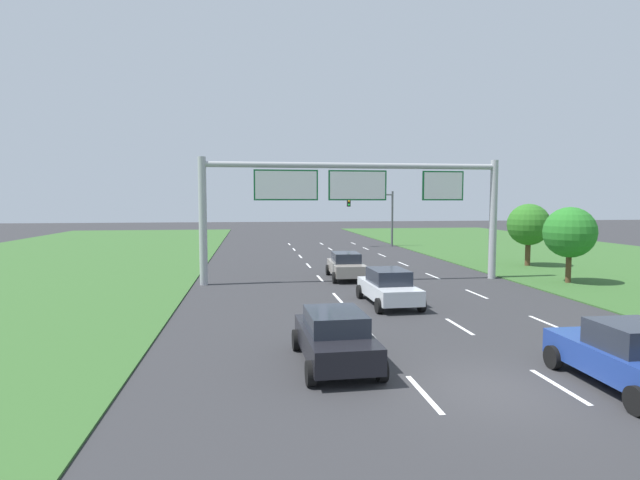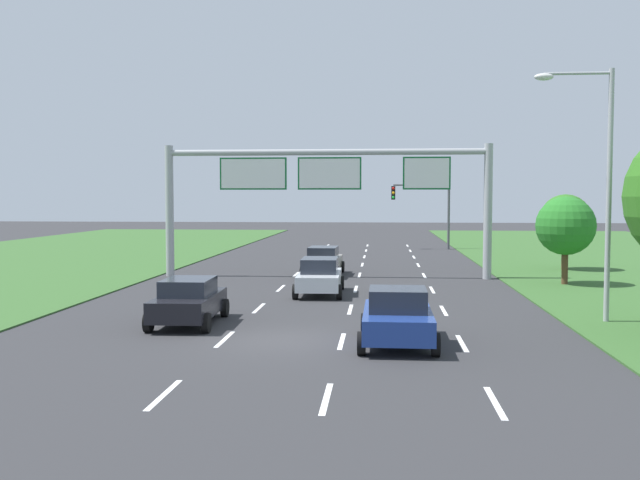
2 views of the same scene
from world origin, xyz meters
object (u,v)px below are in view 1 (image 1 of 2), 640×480
car_near_red (389,287)px  car_lead_silver (346,265)px  traffic_light_mast (374,208)px  car_mid_lane (335,337)px  car_far_ahead (629,356)px  roadside_tree_mid (570,233)px  roadside_tree_far (529,225)px  sign_gantry (354,195)px

car_near_red → car_lead_silver: 7.60m
traffic_light_mast → car_mid_lane: bearing=-105.7°
car_far_ahead → roadside_tree_mid: roadside_tree_mid is taller
car_far_ahead → car_near_red: bearing=107.0°
car_lead_silver → car_far_ahead: car_far_ahead is taller
car_near_red → car_far_ahead: bearing=-74.7°
traffic_light_mast → roadside_tree_mid: traffic_light_mast is taller
car_mid_lane → car_far_ahead: size_ratio=1.01×
car_near_red → traffic_light_mast: bearing=75.9°
car_mid_lane → traffic_light_mast: bearing=72.8°
car_mid_lane → traffic_light_mast: 36.96m
traffic_light_mast → roadside_tree_far: 17.89m
car_lead_silver → sign_gantry: sign_gantry is taller
car_lead_silver → roadside_tree_mid: (11.96, -3.45, 2.07)m
car_mid_lane → sign_gantry: bearing=74.7°
sign_gantry → traffic_light_mast: 22.24m
traffic_light_mast → roadside_tree_far: size_ratio=1.27×
car_lead_silver → roadside_tree_mid: roadside_tree_mid is taller
car_far_ahead → car_mid_lane: bearing=158.6°
car_near_red → roadside_tree_far: size_ratio=1.00×
sign_gantry → traffic_light_mast: size_ratio=3.08×
car_mid_lane → car_near_red: bearing=62.7°
car_far_ahead → roadside_tree_far: roadside_tree_far is taller
traffic_light_mast → car_lead_silver: bearing=-108.4°
car_lead_silver → traffic_light_mast: traffic_light_mast is taller
roadside_tree_mid → roadside_tree_far: 7.41m
traffic_light_mast → roadside_tree_far: bearing=-66.7°
car_lead_silver → sign_gantry: size_ratio=0.25×
car_near_red → roadside_tree_far: (13.31, 11.32, 2.14)m
car_mid_lane → roadside_tree_mid: size_ratio=0.98×
car_lead_silver → car_far_ahead: bearing=-76.7°
sign_gantry → roadside_tree_mid: size_ratio=4.02×
sign_gantry → roadside_tree_far: (13.54, 4.84, -2.01)m
roadside_tree_mid → traffic_light_mast: bearing=102.6°
roadside_tree_mid → car_lead_silver: bearing=163.9°
traffic_light_mast → roadside_tree_mid: (5.26, -23.60, -1.00)m
car_far_ahead → roadside_tree_far: (10.16, 21.78, 2.14)m
car_far_ahead → traffic_light_mast: size_ratio=0.74×
car_far_ahead → sign_gantry: (-3.38, 16.94, 4.15)m
traffic_light_mast → car_near_red: bearing=-102.7°
car_mid_lane → sign_gantry: (3.49, 14.21, 4.16)m
car_near_red → traffic_light_mast: 28.59m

